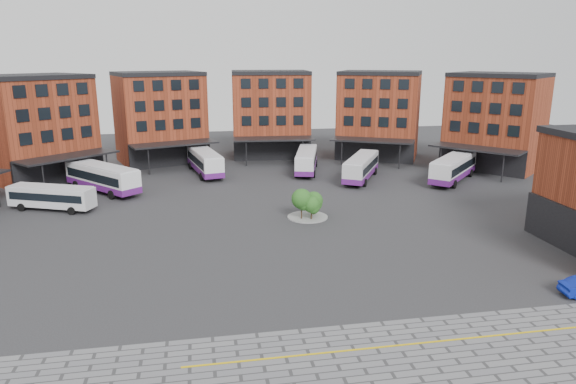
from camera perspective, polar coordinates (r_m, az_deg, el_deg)
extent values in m
plane|color=#28282B|center=(44.68, 2.95, -7.61)|extent=(160.00, 160.00, 0.00)
cube|color=gold|center=(33.30, 12.12, -16.32)|extent=(26.00, 0.15, 0.02)
cube|color=maroon|center=(80.79, -25.98, 6.25)|extent=(16.35, 16.13, 14.00)
cube|color=black|center=(77.32, -23.94, 2.37)|extent=(10.00, 9.07, 4.00)
cube|color=black|center=(80.20, -26.58, 11.40)|extent=(16.55, 16.35, 0.60)
cube|color=black|center=(76.07, -24.44, 7.65)|extent=(8.60, 7.77, 8.00)
cube|color=black|center=(74.92, -23.23, 3.64)|extent=(12.61, 11.97, 0.25)
cylinder|color=black|center=(71.69, -25.51, 1.29)|extent=(0.20, 0.20, 4.00)
cylinder|color=black|center=(76.03, -19.44, 2.61)|extent=(0.20, 0.20, 4.00)
cube|color=maroon|center=(87.38, -14.01, 7.86)|extent=(15.55, 13.69, 14.00)
cube|color=black|center=(83.51, -12.90, 4.14)|extent=(12.45, 4.71, 4.00)
cube|color=black|center=(86.84, -14.32, 12.64)|extent=(15.65, 13.97, 0.60)
cube|color=black|center=(82.31, -13.15, 9.04)|extent=(10.87, 3.87, 8.00)
cube|color=black|center=(80.94, -12.50, 5.26)|extent=(13.72, 8.39, 0.25)
cylinder|color=black|center=(78.42, -15.22, 3.30)|extent=(0.20, 0.20, 4.00)
cylinder|color=black|center=(81.01, -8.97, 4.01)|extent=(0.20, 0.20, 4.00)
cube|color=maroon|center=(90.53, -1.98, 8.52)|extent=(13.67, 10.88, 14.00)
cube|color=black|center=(86.46, -1.71, 4.87)|extent=(13.00, 1.41, 4.00)
cube|color=black|center=(90.00, -2.02, 13.14)|extent=(13.69, 11.18, 0.60)
cube|color=black|center=(85.29, -1.74, 9.61)|extent=(11.42, 0.95, 8.00)
cube|color=black|center=(83.81, -1.60, 5.94)|extent=(13.28, 5.30, 0.25)
cylinder|color=black|center=(82.15, -4.66, 4.29)|extent=(0.20, 0.20, 4.00)
cylinder|color=black|center=(82.87, 1.66, 4.43)|extent=(0.20, 0.20, 4.00)
cube|color=maroon|center=(90.09, 10.05, 8.27)|extent=(16.12, 14.81, 14.00)
cube|color=black|center=(86.04, 9.50, 4.62)|extent=(11.81, 6.35, 4.00)
cube|color=black|center=(89.56, 10.27, 12.91)|extent=(16.26, 15.08, 0.60)
cube|color=black|center=(84.88, 9.69, 9.38)|extent=(10.26, 5.33, 8.00)
cube|color=black|center=(83.41, 9.34, 5.70)|extent=(13.58, 9.82, 0.25)
cylinder|color=black|center=(82.71, 5.98, 4.33)|extent=(0.20, 0.20, 4.00)
cylinder|color=black|center=(81.53, 12.28, 3.92)|extent=(0.20, 0.20, 4.00)
cube|color=maroon|center=(86.08, 22.04, 7.12)|extent=(16.02, 16.39, 14.00)
cube|color=black|center=(82.29, 20.63, 3.39)|extent=(8.74, 10.28, 4.00)
cube|color=black|center=(85.53, 22.52, 11.95)|extent=(16.25, 16.58, 0.60)
cube|color=black|center=(81.08, 21.05, 8.36)|extent=(7.47, 8.86, 8.00)
cube|color=black|center=(79.75, 20.19, 4.56)|extent=(11.73, 12.79, 0.25)
cylinder|color=black|center=(80.08, 16.57, 3.44)|extent=(0.20, 0.20, 4.00)
cylinder|color=black|center=(77.04, 22.76, 2.45)|extent=(0.20, 0.20, 4.00)
cube|color=black|center=(52.30, 28.84, -3.79)|extent=(0.40, 12.00, 4.00)
cylinder|color=gray|center=(56.08, 2.19, -2.78)|extent=(4.40, 4.40, 0.12)
cylinder|color=#332114|center=(55.13, 1.51, -2.25)|extent=(0.14, 0.14, 1.66)
sphere|color=#1E571D|center=(54.70, 1.52, -0.76)|extent=(2.18, 2.18, 2.18)
sphere|color=#1E571D|center=(54.74, 1.76, -1.30)|extent=(1.53, 1.53, 1.53)
cylinder|color=#332114|center=(56.64, 2.85, -2.03)|extent=(0.14, 0.14, 1.21)
sphere|color=#1E571D|center=(56.33, 2.87, -0.97)|extent=(2.04, 2.04, 2.04)
sphere|color=#1E571D|center=(56.34, 3.10, -1.36)|extent=(1.43, 1.43, 1.43)
cylinder|color=#332114|center=(55.02, 2.62, -2.52)|extent=(0.14, 0.14, 1.26)
sphere|color=#1E571D|center=(54.69, 2.63, -1.39)|extent=(1.80, 1.80, 1.80)
sphere|color=#1E571D|center=(54.70, 2.87, -1.80)|extent=(1.26, 1.26, 1.26)
cube|color=silver|center=(64.14, -24.79, -0.45)|extent=(10.13, 5.96, 2.23)
cube|color=black|center=(64.10, -24.81, -0.32)|extent=(9.41, 5.71, 0.87)
cube|color=silver|center=(63.87, -24.90, 0.55)|extent=(9.72, 5.72, 0.11)
cube|color=black|center=(67.15, -28.16, -0.03)|extent=(0.86, 1.83, 1.00)
cylinder|color=black|center=(65.56, -27.51, -1.52)|extent=(0.95, 0.60, 0.91)
cylinder|color=black|center=(67.24, -26.29, -0.99)|extent=(0.95, 0.60, 0.91)
cylinder|color=black|center=(61.68, -22.92, -1.95)|extent=(0.95, 0.60, 0.91)
cylinder|color=black|center=(63.47, -21.75, -1.37)|extent=(0.95, 0.60, 0.91)
cube|color=white|center=(70.19, -19.95, 1.63)|extent=(10.52, 11.36, 2.81)
cube|color=black|center=(70.15, -19.96, 1.79)|extent=(9.90, 10.64, 1.09)
cube|color=silver|center=(69.89, -20.05, 2.79)|extent=(10.10, 10.90, 0.14)
cube|color=black|center=(75.41, -22.49, 2.46)|extent=(1.91, 1.71, 1.26)
cube|color=#5E1A77|center=(70.41, -19.88, 0.83)|extent=(10.58, 11.41, 0.80)
cylinder|color=black|center=(73.23, -22.48, 0.73)|extent=(1.02, 1.09, 1.15)
cylinder|color=black|center=(74.61, -20.58, 1.16)|extent=(1.02, 1.09, 1.15)
cylinder|color=black|center=(66.45, -19.02, -0.31)|extent=(1.02, 1.09, 1.15)
cylinder|color=black|center=(67.97, -17.00, 0.19)|extent=(1.02, 1.09, 1.15)
cube|color=white|center=(77.15, -9.23, 3.45)|extent=(5.20, 12.74, 2.77)
cube|color=black|center=(77.11, -9.24, 3.60)|extent=(5.07, 11.78, 1.07)
cube|color=silver|center=(76.88, -9.28, 4.51)|extent=(5.00, 12.23, 0.14)
cube|color=black|center=(82.99, -10.16, 4.40)|extent=(2.38, 0.59, 1.24)
cube|color=#5E1A77|center=(77.35, -9.20, 2.74)|extent=(5.25, 12.79, 0.79)
cylinder|color=black|center=(80.99, -10.78, 2.89)|extent=(0.55, 1.17, 1.13)
cylinder|color=black|center=(81.54, -8.83, 3.05)|extent=(0.55, 1.17, 1.13)
cylinder|color=black|center=(73.37, -9.59, 1.69)|extent=(0.55, 1.17, 1.13)
cylinder|color=black|center=(73.97, -7.45, 1.89)|extent=(0.55, 1.17, 1.13)
cube|color=silver|center=(77.67, 2.06, 3.63)|extent=(5.69, 12.05, 2.62)
cube|color=black|center=(77.63, 2.06, 3.77)|extent=(5.50, 11.16, 1.02)
cube|color=silver|center=(77.41, 2.07, 4.62)|extent=(5.46, 11.57, 0.13)
cube|color=black|center=(83.29, 2.29, 4.57)|extent=(2.22, 0.72, 1.18)
cube|color=#5E1A77|center=(77.86, 2.05, 2.96)|extent=(5.74, 12.10, 0.75)
cylinder|color=black|center=(81.70, 1.26, 3.23)|extent=(0.59, 1.12, 1.07)
cylinder|color=black|center=(81.57, 3.14, 3.19)|extent=(0.59, 1.12, 1.07)
cylinder|color=black|center=(74.37, 0.86, 2.06)|extent=(0.59, 1.12, 1.07)
cylinder|color=black|center=(74.22, 2.92, 2.01)|extent=(0.59, 1.12, 1.07)
cube|color=silver|center=(73.33, 8.14, 2.83)|extent=(8.27, 11.70, 2.66)
cube|color=black|center=(73.29, 8.14, 2.98)|extent=(7.85, 10.90, 1.03)
cube|color=silver|center=(73.06, 8.18, 3.89)|extent=(7.94, 11.23, 0.13)
cube|color=black|center=(78.93, 9.01, 3.84)|extent=(2.06, 1.25, 1.19)
cube|color=#5E1A77|center=(73.54, 8.11, 2.11)|extent=(8.33, 11.76, 0.76)
cylinder|color=black|center=(77.55, 7.70, 2.47)|extent=(0.82, 1.10, 1.08)
cylinder|color=black|center=(77.05, 9.67, 2.31)|extent=(0.82, 1.10, 1.08)
cylinder|color=black|center=(70.28, 6.38, 1.21)|extent=(0.82, 1.10, 1.08)
cylinder|color=black|center=(69.73, 8.55, 1.02)|extent=(0.82, 1.10, 1.08)
cube|color=white|center=(75.37, 17.92, 2.66)|extent=(10.77, 11.03, 2.80)
cube|color=black|center=(75.33, 17.93, 2.81)|extent=(10.12, 10.35, 1.09)
cube|color=silver|center=(75.09, 18.00, 3.75)|extent=(10.34, 10.59, 0.14)
cube|color=black|center=(81.18, 19.17, 3.58)|extent=(1.83, 1.77, 1.26)
cube|color=#5E1A77|center=(75.57, 17.86, 1.92)|extent=(10.83, 11.09, 0.80)
cylinder|color=black|center=(79.83, 17.67, 2.27)|extent=(1.04, 1.06, 1.14)
cylinder|color=black|center=(79.12, 19.64, 1.99)|extent=(1.04, 1.06, 1.14)
cylinder|color=black|center=(72.31, 15.84, 1.14)|extent=(1.04, 1.06, 1.14)
cylinder|color=black|center=(71.53, 18.01, 0.82)|extent=(1.04, 1.06, 1.14)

